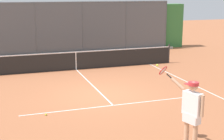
% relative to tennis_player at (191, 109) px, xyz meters
% --- Properties ---
extents(ground_plane, '(60.00, 60.00, 0.00)m').
position_rel_tennis_player_xyz_m(ground_plane, '(0.79, -5.18, -1.08)').
color(ground_plane, '#A8603D').
extents(court_line_markings, '(8.53, 11.00, 0.01)m').
position_rel_tennis_player_xyz_m(court_line_markings, '(0.79, -3.59, -1.08)').
color(court_line_markings, white).
rests_on(court_line_markings, ground).
extents(fence_backdrop, '(18.16, 1.37, 3.39)m').
position_rel_tennis_player_xyz_m(fence_backdrop, '(0.79, -15.06, 0.48)').
color(fence_backdrop, '#565B60').
rests_on(fence_backdrop, ground).
extents(tennis_net, '(10.96, 0.09, 1.07)m').
position_rel_tennis_player_xyz_m(tennis_net, '(0.79, -9.89, -0.59)').
color(tennis_net, '#2D2D2D').
rests_on(tennis_net, ground).
extents(tennis_player, '(0.79, 1.33, 2.10)m').
position_rel_tennis_player_xyz_m(tennis_player, '(0.00, 0.00, 0.00)').
color(tennis_player, navy).
rests_on(tennis_player, ground).
extents(tennis_ball_by_sideline, '(0.07, 0.07, 0.07)m').
position_rel_tennis_player_xyz_m(tennis_ball_by_sideline, '(3.23, -3.61, -1.05)').
color(tennis_ball_by_sideline, '#CCDB33').
rests_on(tennis_ball_by_sideline, ground).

